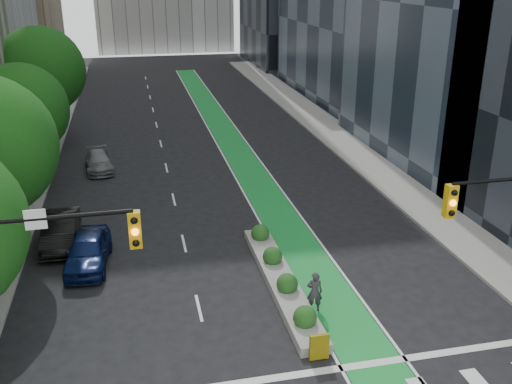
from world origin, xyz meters
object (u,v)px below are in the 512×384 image
parked_car_left_far (99,162)px  cyclist (315,292)px  median_planter (281,277)px  parked_car_left_mid (61,231)px  parked_car_left_near (88,251)px

parked_car_left_far → cyclist: bearing=-71.7°
parked_car_left_far → median_planter: bearing=-71.1°
median_planter → parked_car_left_mid: 11.45m
median_planter → parked_car_left_mid: (-9.64, 6.17, 0.39)m
cyclist → parked_car_left_near: size_ratio=0.39×
parked_car_left_mid → parked_car_left_near: bearing=-60.0°
cyclist → parked_car_left_near: bearing=-21.1°
parked_car_left_mid → parked_car_left_far: bearing=83.0°
median_planter → parked_car_left_mid: size_ratio=2.23×
median_planter → parked_car_left_near: parked_car_left_near is taller
median_planter → parked_car_left_far: parked_car_left_far is taller
median_planter → cyclist: size_ratio=5.91×
cyclist → parked_car_left_near: (-9.00, 5.85, -0.10)m
median_planter → parked_car_left_mid: bearing=147.4°
parked_car_left_near → parked_car_left_mid: parked_car_left_near is taller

